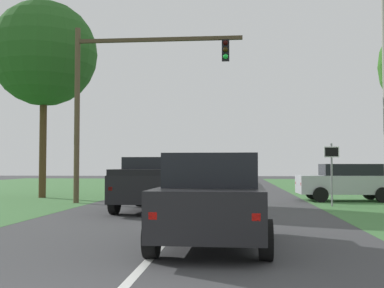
{
  "coord_description": "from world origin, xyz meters",
  "views": [
    {
      "loc": [
        1.51,
        -4.19,
        1.66
      ],
      "look_at": [
        -0.42,
        17.04,
        2.6
      ],
      "focal_mm": 44.81,
      "sensor_mm": 36.0,
      "label": 1
    }
  ],
  "objects_px": {
    "pickup_truck_lead": "(154,183)",
    "extra_tree_1": "(44,54)",
    "keep_moving_sign": "(332,166)",
    "traffic_light": "(119,87)",
    "crossing_suv_far": "(347,181)",
    "red_suv_near": "(213,197)"
  },
  "relations": [
    {
      "from": "traffic_light",
      "to": "keep_moving_sign",
      "type": "xyz_separation_m",
      "value": [
        8.97,
        -0.73,
        -3.5
      ]
    },
    {
      "from": "traffic_light",
      "to": "crossing_suv_far",
      "type": "distance_m",
      "value": 11.32
    },
    {
      "from": "pickup_truck_lead",
      "to": "keep_moving_sign",
      "type": "bearing_deg",
      "value": 19.41
    },
    {
      "from": "crossing_suv_far",
      "to": "pickup_truck_lead",
      "type": "bearing_deg",
      "value": -146.25
    },
    {
      "from": "traffic_light",
      "to": "crossing_suv_far",
      "type": "bearing_deg",
      "value": 12.6
    },
    {
      "from": "red_suv_near",
      "to": "traffic_light",
      "type": "xyz_separation_m",
      "value": [
        -4.62,
        10.62,
        4.13
      ]
    },
    {
      "from": "red_suv_near",
      "to": "extra_tree_1",
      "type": "distance_m",
      "value": 17.89
    },
    {
      "from": "pickup_truck_lead",
      "to": "traffic_light",
      "type": "bearing_deg",
      "value": 123.86
    },
    {
      "from": "keep_moving_sign",
      "to": "crossing_suv_far",
      "type": "bearing_deg",
      "value": 66.98
    },
    {
      "from": "pickup_truck_lead",
      "to": "traffic_light",
      "type": "distance_m",
      "value": 5.6
    },
    {
      "from": "traffic_light",
      "to": "crossing_suv_far",
      "type": "xyz_separation_m",
      "value": [
        10.25,
        2.29,
        -4.21
      ]
    },
    {
      "from": "pickup_truck_lead",
      "to": "keep_moving_sign",
      "type": "distance_m",
      "value": 7.3
    },
    {
      "from": "pickup_truck_lead",
      "to": "extra_tree_1",
      "type": "relative_size",
      "value": 0.54
    },
    {
      "from": "keep_moving_sign",
      "to": "extra_tree_1",
      "type": "xyz_separation_m",
      "value": [
        -13.73,
        3.91,
        5.79
      ]
    },
    {
      "from": "keep_moving_sign",
      "to": "crossing_suv_far",
      "type": "relative_size",
      "value": 0.57
    },
    {
      "from": "crossing_suv_far",
      "to": "traffic_light",
      "type": "bearing_deg",
      "value": -167.4
    },
    {
      "from": "traffic_light",
      "to": "keep_moving_sign",
      "type": "distance_m",
      "value": 9.65
    },
    {
      "from": "keep_moving_sign",
      "to": "crossing_suv_far",
      "type": "distance_m",
      "value": 3.36
    },
    {
      "from": "traffic_light",
      "to": "keep_moving_sign",
      "type": "relative_size",
      "value": 3.06
    },
    {
      "from": "keep_moving_sign",
      "to": "crossing_suv_far",
      "type": "height_order",
      "value": "keep_moving_sign"
    },
    {
      "from": "pickup_truck_lead",
      "to": "extra_tree_1",
      "type": "bearing_deg",
      "value": 137.41
    },
    {
      "from": "red_suv_near",
      "to": "crossing_suv_far",
      "type": "distance_m",
      "value": 14.09
    }
  ]
}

